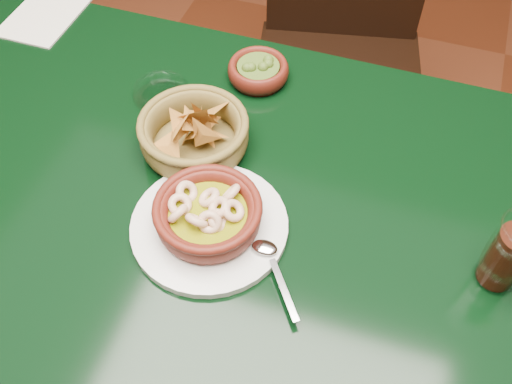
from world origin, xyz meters
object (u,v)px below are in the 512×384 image
(dining_table, at_px, (186,217))
(shrimp_plate, at_px, (209,217))
(dining_chair, at_px, (340,50))
(cola_drink, at_px, (509,254))
(chip_basket, at_px, (194,134))

(dining_table, distance_m, shrimp_plate, 0.17)
(dining_table, distance_m, dining_chair, 0.73)
(dining_chair, bearing_deg, shrimp_plate, -93.40)
(shrimp_plate, bearing_deg, cola_drink, 7.23)
(dining_table, xyz_separation_m, shrimp_plate, (0.08, -0.07, 0.13))
(dining_table, relative_size, cola_drink, 7.88)
(dining_table, relative_size, chip_basket, 5.47)
(dining_table, distance_m, chip_basket, 0.16)
(dining_chair, bearing_deg, chip_basket, -101.92)
(dining_table, xyz_separation_m, cola_drink, (0.51, -0.01, 0.16))
(dining_table, relative_size, shrimp_plate, 4.01)
(chip_basket, relative_size, cola_drink, 1.44)
(shrimp_plate, xyz_separation_m, chip_basket, (-0.09, 0.15, 0.00))
(dining_table, height_order, shrimp_plate, shrimp_plate)
(chip_basket, bearing_deg, dining_chair, 78.08)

